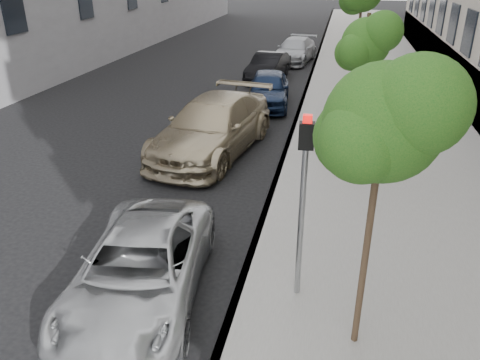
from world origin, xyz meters
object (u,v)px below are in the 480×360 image
(tree_near, at_px, (386,122))
(signal_pole, at_px, (303,189))
(minivan, at_px, (140,268))
(sedan_rear, at_px, (295,50))
(tree_mid, at_px, (367,43))
(sedan_blue, at_px, (268,89))
(suv, at_px, (213,127))
(sedan_black, at_px, (268,67))

(tree_near, distance_m, signal_pole, 2.06)
(minivan, relative_size, sedan_rear, 0.95)
(tree_mid, relative_size, sedan_blue, 1.02)
(suv, bearing_deg, signal_pole, -53.98)
(tree_near, distance_m, sedan_rear, 23.52)
(minivan, bearing_deg, sedan_blue, 81.60)
(signal_pole, height_order, sedan_black, signal_pole)
(signal_pole, xyz_separation_m, suv, (-3.31, 6.63, -1.33))
(minivan, xyz_separation_m, sedan_black, (-0.46, 17.61, 0.03))
(tree_near, distance_m, tree_mid, 6.50)
(signal_pole, relative_size, sedan_blue, 0.77)
(tree_near, height_order, suv, tree_near)
(suv, bearing_deg, tree_mid, -4.95)
(tree_near, bearing_deg, minivan, 173.50)
(signal_pole, relative_size, suv, 0.56)
(sedan_blue, height_order, sedan_black, sedan_blue)
(tree_mid, relative_size, minivan, 0.95)
(tree_near, xyz_separation_m, minivan, (-3.72, 0.42, -3.04))
(tree_near, relative_size, sedan_blue, 1.05)
(tree_mid, xyz_separation_m, suv, (-4.33, 1.11, -2.84))
(tree_near, xyz_separation_m, sedan_black, (-4.19, 18.04, -3.01))
(suv, bearing_deg, minivan, -75.67)
(tree_near, bearing_deg, sedan_blue, 104.61)
(minivan, bearing_deg, tree_near, -13.74)
(suv, xyz_separation_m, sedan_black, (0.15, 10.42, -0.18))
(sedan_blue, relative_size, sedan_rear, 0.88)
(signal_pole, relative_size, sedan_black, 0.81)
(sedan_blue, bearing_deg, sedan_rear, 83.66)
(sedan_rear, bearing_deg, minivan, -83.43)
(tree_mid, xyz_separation_m, sedan_rear, (-3.33, 16.59, -2.99))
(minivan, bearing_deg, tree_mid, 51.27)
(tree_near, distance_m, sedan_black, 18.76)
(signal_pole, bearing_deg, minivan, -171.95)
(sedan_rear, bearing_deg, sedan_black, -92.09)
(tree_mid, height_order, minivan, tree_mid)
(tree_mid, distance_m, sedan_rear, 17.18)
(tree_near, bearing_deg, suv, 119.64)
(sedan_black, bearing_deg, sedan_rear, 87.84)
(signal_pole, relative_size, sedan_rear, 0.68)
(suv, bearing_deg, sedan_blue, 90.73)
(sedan_blue, bearing_deg, sedan_black, 93.12)
(signal_pole, height_order, sedan_rear, signal_pole)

